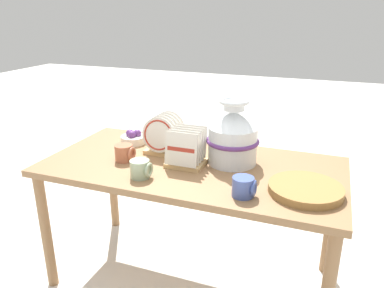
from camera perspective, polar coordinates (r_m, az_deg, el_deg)
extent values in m
plane|color=silver|center=(2.34, 0.00, -19.52)|extent=(14.00, 14.00, 0.00)
cube|color=olive|center=(1.97, 0.00, -3.49)|extent=(1.55, 0.77, 0.03)
cylinder|color=olive|center=(2.24, -21.36, -12.37)|extent=(0.06, 0.06, 0.69)
cylinder|color=olive|center=(2.70, -12.02, -5.63)|extent=(0.06, 0.06, 0.69)
cylinder|color=olive|center=(2.33, 20.36, -10.87)|extent=(0.06, 0.06, 0.69)
cylinder|color=silver|center=(1.95, 6.18, -0.17)|extent=(0.25, 0.25, 0.20)
cone|color=silver|center=(1.91, 6.34, 3.85)|extent=(0.25, 0.25, 0.09)
cylinder|color=silver|center=(1.89, 6.42, 5.81)|extent=(0.11, 0.11, 0.05)
torus|color=silver|center=(1.89, 6.44, 6.48)|extent=(0.16, 0.16, 0.02)
torus|color=#60337A|center=(1.94, 6.21, 0.48)|extent=(0.28, 0.28, 0.02)
cube|color=tan|center=(2.13, -4.24, -0.90)|extent=(0.19, 0.16, 0.02)
cylinder|color=tan|center=(2.19, -5.14, 0.99)|extent=(0.01, 0.01, 0.07)
cylinder|color=tan|center=(2.14, -1.93, 0.58)|extent=(0.01, 0.01, 0.07)
cylinder|color=white|center=(2.03, -5.16, 1.36)|extent=(0.19, 0.04, 0.19)
torus|color=#B23323|center=(2.03, -5.18, 1.36)|extent=(0.17, 0.04, 0.17)
cylinder|color=white|center=(2.06, -4.73, 1.66)|extent=(0.19, 0.04, 0.19)
cylinder|color=white|center=(2.09, -4.32, 1.95)|extent=(0.19, 0.04, 0.19)
cylinder|color=white|center=(2.12, -3.91, 2.23)|extent=(0.19, 0.04, 0.19)
cylinder|color=white|center=(2.15, -3.52, 2.50)|extent=(0.19, 0.04, 0.19)
cube|color=tan|center=(1.95, -0.87, -2.89)|extent=(0.19, 0.16, 0.02)
cylinder|color=tan|center=(2.01, -1.96, -0.77)|extent=(0.01, 0.01, 0.07)
cylinder|color=tan|center=(1.96, 1.62, -1.25)|extent=(0.01, 0.01, 0.07)
cube|color=white|center=(1.85, -1.69, -0.85)|extent=(0.17, 0.03, 0.17)
cube|color=white|center=(1.88, -1.28, -0.49)|extent=(0.17, 0.03, 0.17)
cube|color=white|center=(1.91, -0.88, -0.14)|extent=(0.17, 0.03, 0.17)
cube|color=white|center=(1.94, -0.50, 0.20)|extent=(0.17, 0.03, 0.17)
cube|color=white|center=(1.97, -0.13, 0.53)|extent=(0.17, 0.03, 0.17)
cube|color=#B23323|center=(1.85, -1.72, -0.86)|extent=(0.14, 0.01, 0.02)
cylinder|color=olive|center=(1.73, 16.87, -7.02)|extent=(0.33, 0.33, 0.01)
cylinder|color=olive|center=(1.73, 16.90, -6.75)|extent=(0.33, 0.33, 0.01)
cylinder|color=olive|center=(1.73, 16.93, -6.48)|extent=(0.33, 0.33, 0.01)
cylinder|color=olive|center=(1.72, 16.96, -6.22)|extent=(0.33, 0.33, 0.01)
cylinder|color=#9EB28E|center=(1.81, -7.94, -3.77)|extent=(0.09, 0.09, 0.09)
torus|color=#9EB28E|center=(1.79, -6.60, -3.95)|extent=(0.02, 0.07, 0.07)
cylinder|color=#B76647|center=(2.02, -10.34, -1.33)|extent=(0.09, 0.09, 0.09)
torus|color=#B76647|center=(2.00, -9.17, -1.47)|extent=(0.02, 0.07, 0.07)
cylinder|color=#42569E|center=(1.63, 7.76, -6.48)|extent=(0.09, 0.09, 0.09)
torus|color=#42569E|center=(1.63, 9.40, -6.66)|extent=(0.02, 0.07, 0.07)
cylinder|color=white|center=(2.28, -8.91, 0.69)|extent=(0.15, 0.15, 0.05)
sphere|color=#60337A|center=(2.28, -9.45, 1.63)|extent=(0.05, 0.05, 0.05)
sphere|color=#60337A|center=(2.27, -8.33, 1.62)|extent=(0.05, 0.05, 0.05)
sphere|color=#60337A|center=(2.25, -9.15, 1.39)|extent=(0.05, 0.05, 0.05)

